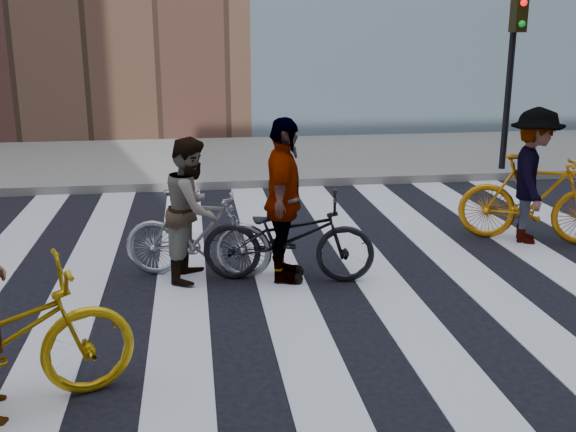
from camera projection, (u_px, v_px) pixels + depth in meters
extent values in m
plane|color=black|center=(337.00, 293.00, 7.21)|extent=(100.00, 100.00, 0.00)
cube|color=gray|center=(263.00, 158.00, 14.35)|extent=(100.00, 5.00, 0.15)
cube|color=silver|center=(72.00, 306.00, 6.83)|extent=(0.55, 10.00, 0.01)
cube|color=silver|center=(181.00, 300.00, 6.98)|extent=(0.55, 10.00, 0.01)
cube|color=silver|center=(286.00, 295.00, 7.14)|extent=(0.55, 10.00, 0.01)
cube|color=silver|center=(386.00, 289.00, 7.29)|extent=(0.55, 10.00, 0.01)
cube|color=silver|center=(483.00, 284.00, 7.44)|extent=(0.55, 10.00, 0.01)
cube|color=silver|center=(575.00, 279.00, 7.59)|extent=(0.55, 10.00, 0.01)
cylinder|color=black|center=(508.00, 92.00, 12.54)|extent=(0.12, 0.12, 3.20)
cube|color=black|center=(519.00, 14.00, 12.02)|extent=(0.22, 0.28, 0.65)
sphere|color=red|center=(524.00, 3.00, 11.83)|extent=(0.12, 0.12, 0.12)
sphere|color=#0CCC26|center=(522.00, 24.00, 11.93)|extent=(0.12, 0.12, 0.12)
imported|color=#989BA1|center=(198.00, 234.00, 7.54)|extent=(1.75, 0.88, 1.01)
imported|color=orange|center=(535.00, 199.00, 8.82)|extent=(1.98, 1.29, 1.16)
imported|color=black|center=(288.00, 237.00, 7.45)|extent=(2.00, 1.04, 1.00)
imported|color=slate|center=(192.00, 209.00, 7.45)|extent=(0.79, 0.91, 1.60)
imported|color=slate|center=(533.00, 176.00, 8.73)|extent=(1.07, 1.31, 1.77)
imported|color=slate|center=(284.00, 201.00, 7.33)|extent=(0.66, 1.14, 1.83)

